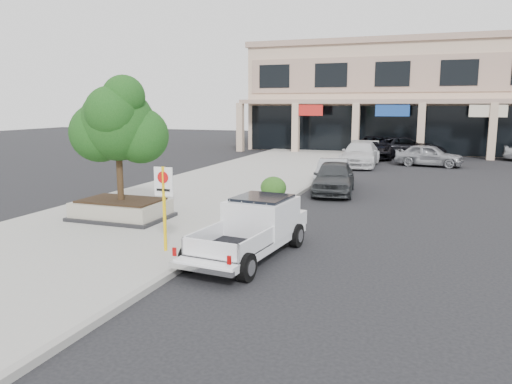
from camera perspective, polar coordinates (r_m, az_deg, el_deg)
ground at (r=14.80m, az=2.43°, el=-6.01°), size 120.00×120.00×0.00m
sidewalk at (r=22.24m, az=-6.42°, el=-0.44°), size 8.00×52.00×0.15m
curb at (r=20.81m, az=3.38°, el=-1.11°), size 0.20×52.00×0.15m
strip_mall at (r=47.65m, az=24.91°, el=9.89°), size 40.55×12.43×9.50m
planter at (r=17.97m, az=-15.12°, el=-1.92°), size 3.20×2.20×0.68m
planter_tree at (r=17.67m, az=-14.91°, el=7.50°), size 2.90×2.55×4.00m
no_parking_sign at (r=13.56m, az=-10.48°, el=-0.57°), size 0.55×0.09×2.30m
hedge at (r=21.00m, az=2.00°, el=0.50°), size 1.10×0.99×0.93m
pickup_truck at (r=13.34m, az=-0.95°, el=-4.36°), size 2.31×5.07×1.54m
curb_car_a at (r=23.29m, az=8.90°, el=1.67°), size 2.32×4.62×1.51m
curb_car_b at (r=25.53m, az=8.75°, el=2.21°), size 1.78×4.17×1.34m
curb_car_c at (r=33.95m, az=11.82°, el=4.25°), size 2.38×5.59×1.61m
curb_car_d at (r=39.38m, az=13.31°, el=5.00°), size 3.29×6.18×1.65m
lot_car_a at (r=35.19m, az=19.15°, el=4.00°), size 4.53×2.33×1.47m
lot_car_d at (r=39.91m, az=16.76°, el=4.90°), size 6.30×3.73×1.64m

